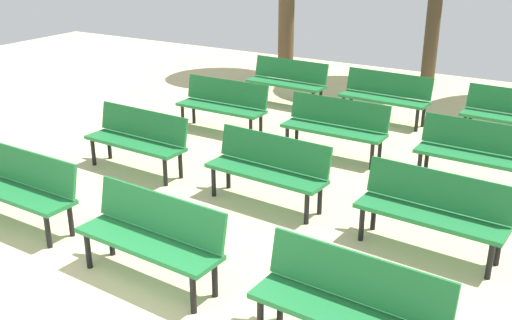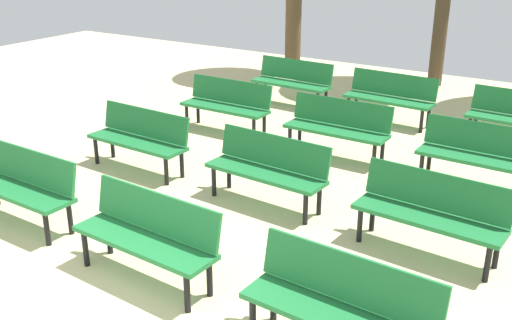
# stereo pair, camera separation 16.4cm
# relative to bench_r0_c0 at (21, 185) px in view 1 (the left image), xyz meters

# --- Properties ---
(bench_r0_c0) EXTENTS (1.61, 0.53, 0.87)m
(bench_r0_c0) POSITION_rel_bench_r0_c0_xyz_m (0.00, 0.00, 0.00)
(bench_r0_c0) COLOR #1E7238
(bench_r0_c0) RESTS_ON ground_plane
(bench_r0_c1) EXTENTS (1.63, 0.57, 0.87)m
(bench_r0_c1) POSITION_rel_bench_r0_c0_xyz_m (2.09, -0.14, 0.00)
(bench_r0_c1) COLOR #1E7238
(bench_r0_c1) RESTS_ON ground_plane
(bench_r0_c2) EXTENTS (1.62, 0.57, 0.87)m
(bench_r0_c2) POSITION_rel_bench_r0_c0_xyz_m (4.20, -0.23, 0.00)
(bench_r0_c2) COLOR #1E7238
(bench_r0_c2) RESTS_ON ground_plane
(bench_r1_c0) EXTENTS (1.62, 0.55, 0.87)m
(bench_r1_c0) POSITION_rel_bench_r0_c0_xyz_m (0.04, 2.00, 0.00)
(bench_r1_c0) COLOR #1E7238
(bench_r1_c0) RESTS_ON ground_plane
(bench_r1_c1) EXTENTS (1.63, 0.58, 0.87)m
(bench_r1_c1) POSITION_rel_bench_r0_c0_xyz_m (2.19, 1.98, 0.00)
(bench_r1_c1) COLOR #1E7238
(bench_r1_c1) RESTS_ON ground_plane
(bench_r1_c2) EXTENTS (1.63, 0.59, 0.87)m
(bench_r1_c2) POSITION_rel_bench_r0_c0_xyz_m (4.30, 1.84, 0.00)
(bench_r1_c2) COLOR #1E7238
(bench_r1_c2) RESTS_ON ground_plane
(bench_r2_c0) EXTENTS (1.61, 0.50, 0.87)m
(bench_r2_c0) POSITION_rel_bench_r0_c0_xyz_m (0.10, 4.11, 0.00)
(bench_r2_c0) COLOR #1E7238
(bench_r2_c0) RESTS_ON ground_plane
(bench_r2_c1) EXTENTS (1.61, 0.50, 0.87)m
(bench_r2_c1) POSITION_rel_bench_r0_c0_xyz_m (2.23, 3.98, 0.00)
(bench_r2_c1) COLOR #1E7238
(bench_r2_c1) RESTS_ON ground_plane
(bench_r2_c2) EXTENTS (1.62, 0.54, 0.87)m
(bench_r2_c2) POSITION_rel_bench_r0_c0_xyz_m (4.34, 3.91, 0.00)
(bench_r2_c2) COLOR #1E7238
(bench_r2_c2) RESTS_ON ground_plane
(bench_r3_c0) EXTENTS (1.62, 0.55, 0.87)m
(bench_r3_c0) POSITION_rel_bench_r0_c0_xyz_m (0.26, 6.14, 0.00)
(bench_r3_c0) COLOR #1E7238
(bench_r3_c0) RESTS_ON ground_plane
(bench_r3_c1) EXTENTS (1.63, 0.58, 0.87)m
(bench_r3_c1) POSITION_rel_bench_r0_c0_xyz_m (2.29, 6.06, 0.00)
(bench_r3_c1) COLOR #1E7238
(bench_r3_c1) RESTS_ON ground_plane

